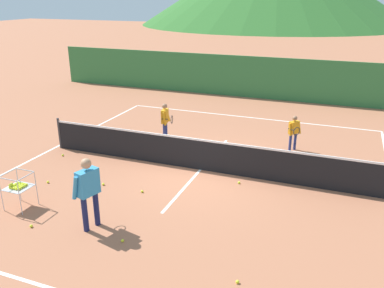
{
  "coord_description": "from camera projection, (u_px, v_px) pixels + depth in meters",
  "views": [
    {
      "loc": [
        3.68,
        -10.26,
        4.92
      ],
      "look_at": [
        0.0,
        -0.7,
        1.07
      ],
      "focal_mm": 37.44,
      "sensor_mm": 36.0,
      "label": 1
    }
  ],
  "objects": [
    {
      "name": "ground_plane",
      "position": [
        200.0,
        170.0,
        11.93
      ],
      "size": [
        120.0,
        120.0,
        0.0
      ],
      "primitive_type": "plane",
      "color": "#A86647"
    },
    {
      "name": "line_baseline_far",
      "position": [
        247.0,
        117.0,
        17.0
      ],
      "size": [
        10.51,
        0.08,
        0.01
      ],
      "primitive_type": "cube",
      "color": "white",
      "rests_on": "ground"
    },
    {
      "name": "line_sideline_west",
      "position": [
        56.0,
        147.0,
        13.7
      ],
      "size": [
        0.08,
        11.6,
        0.01
      ],
      "primitive_type": "cube",
      "color": "white",
      "rests_on": "ground"
    },
    {
      "name": "line_service_center",
      "position": [
        200.0,
        170.0,
        11.93
      ],
      "size": [
        0.08,
        5.43,
        0.01
      ],
      "primitive_type": "cube",
      "color": "white",
      "rests_on": "ground"
    },
    {
      "name": "tennis_net",
      "position": [
        201.0,
        154.0,
        11.76
      ],
      "size": [
        10.18,
        0.08,
        1.05
      ],
      "color": "#333338",
      "rests_on": "ground"
    },
    {
      "name": "instructor",
      "position": [
        88.0,
        187.0,
        8.64
      ],
      "size": [
        0.44,
        0.83,
        1.68
      ],
      "color": "#191E4C",
      "rests_on": "ground"
    },
    {
      "name": "student_0",
      "position": [
        165.0,
        119.0,
        14.02
      ],
      "size": [
        0.51,
        0.6,
        1.36
      ],
      "color": "navy",
      "rests_on": "ground"
    },
    {
      "name": "student_1",
      "position": [
        294.0,
        130.0,
        13.14
      ],
      "size": [
        0.41,
        0.68,
        1.2
      ],
      "color": "navy",
      "rests_on": "ground"
    },
    {
      "name": "ball_cart",
      "position": [
        18.0,
        186.0,
        9.62
      ],
      "size": [
        0.58,
        0.58,
        0.9
      ],
      "color": "#B7B7BC",
      "rests_on": "ground"
    },
    {
      "name": "tennis_ball_1",
      "position": [
        103.0,
        184.0,
        10.95
      ],
      "size": [
        0.07,
        0.07,
        0.07
      ],
      "primitive_type": "sphere",
      "color": "yellow",
      "rests_on": "ground"
    },
    {
      "name": "tennis_ball_2",
      "position": [
        142.0,
        191.0,
        10.55
      ],
      "size": [
        0.07,
        0.07,
        0.07
      ],
      "primitive_type": "sphere",
      "color": "yellow",
      "rests_on": "ground"
    },
    {
      "name": "tennis_ball_3",
      "position": [
        31.0,
        226.0,
        8.98
      ],
      "size": [
        0.07,
        0.07,
        0.07
      ],
      "primitive_type": "sphere",
      "color": "yellow",
      "rests_on": "ground"
    },
    {
      "name": "tennis_ball_4",
      "position": [
        48.0,
        182.0,
        11.08
      ],
      "size": [
        0.07,
        0.07,
        0.07
      ],
      "primitive_type": "sphere",
      "color": "yellow",
      "rests_on": "ground"
    },
    {
      "name": "tennis_ball_5",
      "position": [
        123.0,
        241.0,
        8.45
      ],
      "size": [
        0.07,
        0.07,
        0.07
      ],
      "primitive_type": "sphere",
      "color": "yellow",
      "rests_on": "ground"
    },
    {
      "name": "tennis_ball_6",
      "position": [
        63.0,
        155.0,
        12.92
      ],
      "size": [
        0.07,
        0.07,
        0.07
      ],
      "primitive_type": "sphere",
      "color": "yellow",
      "rests_on": "ground"
    },
    {
      "name": "tennis_ball_7",
      "position": [
        239.0,
        183.0,
        11.04
      ],
      "size": [
        0.07,
        0.07,
        0.07
      ],
      "primitive_type": "sphere",
      "color": "yellow",
      "rests_on": "ground"
    },
    {
      "name": "tennis_ball_8",
      "position": [
        237.0,
        282.0,
        7.24
      ],
      "size": [
        0.07,
        0.07,
        0.07
      ],
      "primitive_type": "sphere",
      "color": "yellow",
      "rests_on": "ground"
    },
    {
      "name": "windscreen_fence",
      "position": [
        265.0,
        78.0,
        19.66
      ],
      "size": [
        23.11,
        0.08,
        2.06
      ],
      "primitive_type": "cube",
      "color": "#33753D",
      "rests_on": "ground"
    }
  ]
}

